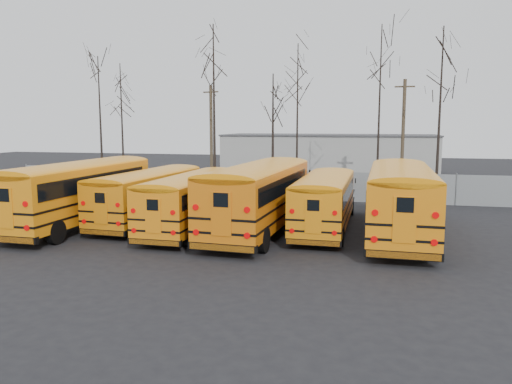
% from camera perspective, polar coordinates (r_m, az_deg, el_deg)
% --- Properties ---
extents(ground, '(120.00, 120.00, 0.00)m').
position_cam_1_polar(ground, '(23.62, -3.77, -5.02)').
color(ground, black).
rests_on(ground, ground).
extents(fence, '(40.00, 0.04, 2.00)m').
position_cam_1_polar(fence, '(34.94, 2.04, 0.83)').
color(fence, gray).
rests_on(fence, ground).
extents(distant_building, '(22.00, 8.00, 4.00)m').
position_cam_1_polar(distant_building, '(54.31, 8.32, 4.29)').
color(distant_building, '#9E9E99').
rests_on(distant_building, ground).
extents(bus_a, '(3.02, 12.17, 3.39)m').
position_cam_1_polar(bus_a, '(27.07, -19.36, 0.46)').
color(bus_a, black).
rests_on(bus_a, ground).
extents(bus_b, '(2.86, 10.33, 2.86)m').
position_cam_1_polar(bus_b, '(26.99, -12.03, 0.05)').
color(bus_b, black).
rests_on(bus_b, ground).
extents(bus_c, '(2.45, 10.22, 2.85)m').
position_cam_1_polar(bus_c, '(24.77, -7.17, -0.54)').
color(bus_c, black).
rests_on(bus_c, ground).
extents(bus_d, '(3.47, 12.31, 3.41)m').
position_cam_1_polar(bus_d, '(24.13, 0.50, 0.09)').
color(bus_d, black).
rests_on(bus_d, ground).
extents(bus_e, '(2.43, 10.15, 2.83)m').
position_cam_1_polar(bus_e, '(24.75, 7.92, -0.58)').
color(bus_e, black).
rests_on(bus_e, ground).
extents(bus_f, '(3.00, 12.20, 3.40)m').
position_cam_1_polar(bus_f, '(23.99, 16.19, -0.28)').
color(bus_f, black).
rests_on(bus_f, ground).
extents(utility_pole_left, '(1.47, 0.56, 8.47)m').
position_cam_1_polar(utility_pole_left, '(43.07, -5.14, 6.59)').
color(utility_pole_left, '#463928').
rests_on(utility_pole_left, ground).
extents(utility_pole_right, '(1.55, 0.27, 8.70)m').
position_cam_1_polar(utility_pole_right, '(41.32, 16.45, 6.41)').
color(utility_pole_right, '#463827').
rests_on(utility_pole_right, ground).
extents(tree_0, '(0.26, 0.26, 11.07)m').
position_cam_1_polar(tree_0, '(46.46, -17.36, 7.81)').
color(tree_0, black).
rests_on(tree_0, ground).
extents(tree_1, '(0.26, 0.26, 10.19)m').
position_cam_1_polar(tree_1, '(43.56, -15.06, 7.34)').
color(tree_1, black).
rests_on(tree_1, ground).
extents(tree_2, '(0.26, 0.26, 12.65)m').
position_cam_1_polar(tree_2, '(38.70, -4.81, 9.38)').
color(tree_2, black).
rests_on(tree_2, ground).
extents(tree_3, '(0.26, 0.26, 9.08)m').
position_cam_1_polar(tree_3, '(39.34, 1.94, 6.77)').
color(tree_3, black).
rests_on(tree_3, ground).
extents(tree_4, '(0.26, 0.26, 10.92)m').
position_cam_1_polar(tree_4, '(36.69, 4.74, 8.12)').
color(tree_4, black).
rests_on(tree_4, ground).
extents(tree_5, '(0.26, 0.26, 12.41)m').
position_cam_1_polar(tree_5, '(38.49, 13.90, 9.01)').
color(tree_5, black).
rests_on(tree_5, ground).
extents(tree_6, '(0.26, 0.26, 11.85)m').
position_cam_1_polar(tree_6, '(37.28, 20.25, 8.38)').
color(tree_6, black).
rests_on(tree_6, ground).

